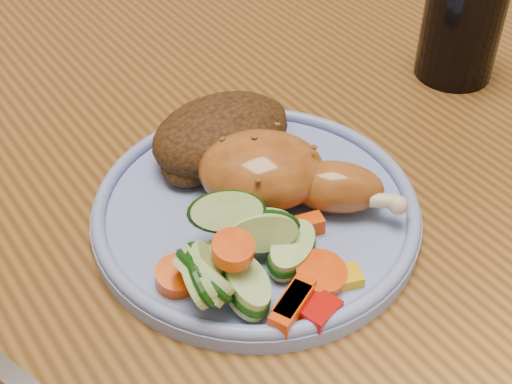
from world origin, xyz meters
TOP-DOWN VIEW (x-y plane):
  - dining_table at (0.00, 0.00)m, footprint 0.90×1.40m
  - chair_far at (0.00, 0.63)m, footprint 0.42×0.42m
  - plate at (-0.03, -0.13)m, footprint 0.24×0.24m
  - plate_rim at (-0.03, -0.13)m, footprint 0.23×0.23m
  - chicken_leg at (-0.01, -0.13)m, footprint 0.13×0.14m
  - rice_pilaf at (-0.01, -0.07)m, footprint 0.12×0.08m
  - vegetable_pile at (-0.07, -0.18)m, footprint 0.13×0.12m
  - drinking_glass at (0.24, -0.08)m, footprint 0.07×0.07m

SIDE VIEW (x-z plane):
  - chair_far at x=0.00m, z-range 0.04..0.95m
  - dining_table at x=0.00m, z-range 0.29..1.04m
  - plate at x=-0.03m, z-range 0.75..0.76m
  - plate_rim at x=-0.03m, z-range 0.76..0.77m
  - vegetable_pile at x=-0.07m, z-range 0.75..0.81m
  - rice_pilaf at x=-0.01m, z-range 0.76..0.81m
  - chicken_leg at x=-0.01m, z-range 0.76..0.81m
  - drinking_glass at x=0.24m, z-range 0.75..0.84m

